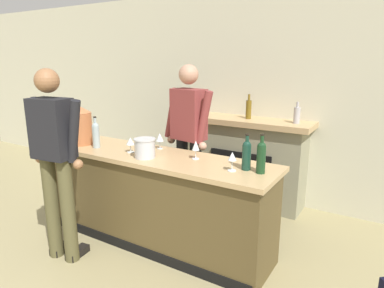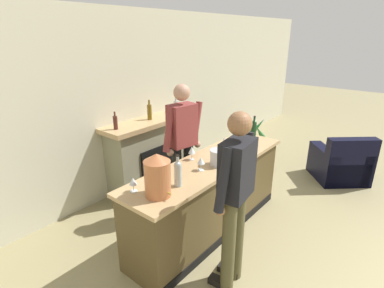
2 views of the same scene
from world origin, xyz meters
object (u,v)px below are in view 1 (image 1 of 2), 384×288
Objects in this scene: person_customer at (55,158)px; wine_glass_mid_counter at (232,157)px; copper_dispenser at (80,125)px; wine_bottle_port_short at (96,134)px; wine_bottle_riesling_slim at (261,156)px; wine_bottle_burgundy_dark at (247,154)px; wine_glass_front_right at (196,146)px; fireplace_stone at (247,160)px; ice_bucket_steel at (145,148)px; wine_glass_back_row at (160,138)px; wine_glass_by_dispenser at (130,142)px; person_bartender at (188,140)px; wine_glass_near_bucket at (91,130)px.

person_customer is 1.59m from wine_glass_mid_counter.
copper_dispenser is 0.27m from wine_bottle_port_short.
wine_bottle_riesling_slim is at bearing 23.24° from person_customer.
wine_bottle_burgundy_dark is at bearing 25.69° from person_customer.
wine_bottle_riesling_slim is 1.86× the size of wine_glass_front_right.
wine_glass_mid_counter is (1.56, 0.05, -0.03)m from wine_bottle_port_short.
fireplace_stone is at bearing 116.19° from wine_bottle_riesling_slim.
fireplace_stone reaches higher than wine_bottle_port_short.
wine_bottle_port_short is at bearing 100.57° from person_customer.
fireplace_stone is 5.21× the size of wine_bottle_burgundy_dark.
fireplace_stone is 7.83× the size of ice_bucket_steel.
fireplace_stone is 2.12m from copper_dispenser.
wine_bottle_riesling_slim is at bearing -9.33° from wine_glass_back_row.
wine_bottle_burgundy_dark is (1.54, 0.74, 0.09)m from person_customer.
ice_bucket_steel is 0.99m from wine_bottle_burgundy_dark.
wine_bottle_burgundy_dark is (0.97, 0.16, 0.05)m from ice_bucket_steel.
wine_glass_back_row is at bearing 164.36° from wine_glass_mid_counter.
fireplace_stone is at bearing 91.72° from wine_glass_front_right.
ice_bucket_steel is 0.25m from wine_glass_by_dispenser.
person_bartender is 0.55m from wine_glass_front_right.
person_customer reaches higher than wine_glass_mid_counter.
ice_bucket_steel is (0.57, 0.58, 0.05)m from person_customer.
person_bartender is 12.14× the size of wine_glass_near_bucket.
wine_glass_mid_counter is (1.13, 0.00, 0.01)m from wine_glass_by_dispenser.
person_bartender is at bearing 154.23° from wine_bottle_riesling_slim.
copper_dispenser is at bearing -179.23° from wine_glass_mid_counter.
wine_glass_by_dispenser is (-0.17, -0.27, -0.01)m from wine_glass_back_row.
ice_bucket_steel is 1.24× the size of wine_glass_back_row.
person_bartender is at bearing 60.06° from wine_glass_back_row.
person_bartender reaches higher than wine_glass_near_bucket.
wine_glass_by_dispenser is at bearing 1.93° from copper_dispenser.
wine_glass_back_row is (-1.05, 0.17, -0.02)m from wine_bottle_burgundy_dark.
person_customer is 0.81m from ice_bucket_steel.
wine_glass_by_dispenser is 0.92× the size of wine_glass_mid_counter.
fireplace_stone is 1.43m from wine_glass_back_row.
fireplace_stone is at bearing 72.32° from person_bartender.
wine_bottle_riesling_slim is 2.15m from wine_glass_near_bucket.
ice_bucket_steel is at bearing -170.39° from wine_bottle_burgundy_dark.
wine_bottle_riesling_slim is 2.17× the size of wine_glass_by_dispenser.
copper_dispenser is at bearing -130.89° from fireplace_stone.
wine_glass_by_dispenser is (-0.24, 0.07, 0.02)m from ice_bucket_steel.
ice_bucket_steel is at bearing -1.95° from wine_bottle_port_short.
wine_glass_front_right is 1.07× the size of wine_glass_back_row.
wine_glass_back_row is (-1.18, 0.19, -0.03)m from wine_bottle_riesling_slim.
wine_glass_near_bucket is at bearing 113.17° from copper_dispenser.
copper_dispenser is 1.28× the size of wine_bottle_riesling_slim.
copper_dispenser is at bearing -173.10° from wine_glass_front_right.
person_customer is at bearing -118.70° from person_bartender.
person_bartender reaches higher than wine_glass_mid_counter.
person_bartender is (0.66, 1.21, 0.01)m from person_customer.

